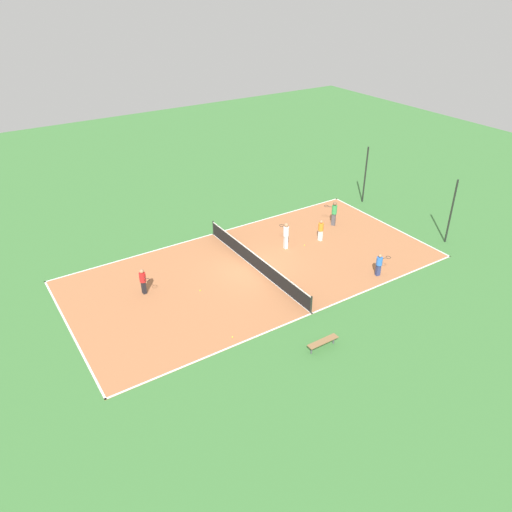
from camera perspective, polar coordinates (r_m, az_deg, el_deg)
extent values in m
plane|color=#3D7538|center=(30.43, 0.00, -1.47)|extent=(80.00, 80.00, 0.00)
cube|color=#AD6B42|center=(30.43, 0.00, -1.45)|extent=(11.01, 22.44, 0.02)
cube|color=white|center=(34.54, -4.93, 2.53)|extent=(0.10, 22.44, 0.00)
cube|color=white|center=(26.79, 6.40, -6.53)|extent=(0.10, 22.44, 0.00)
cube|color=white|center=(27.11, -20.44, -8.04)|extent=(11.01, 0.10, 0.00)
cube|color=white|center=(36.96, 14.72, 3.52)|extent=(11.01, 0.10, 0.00)
cube|color=white|center=(30.42, 0.00, -1.43)|extent=(11.01, 0.10, 0.00)
cylinder|color=black|center=(34.23, -4.89, 3.23)|extent=(0.10, 0.10, 1.02)
cylinder|color=black|center=(26.55, 6.33, -5.54)|extent=(0.10, 0.10, 1.02)
cube|color=black|center=(30.17, 0.00, -0.65)|extent=(10.71, 0.03, 0.97)
cube|color=white|center=(29.94, 0.00, 0.10)|extent=(10.71, 0.04, 0.06)
cube|color=olive|center=(24.39, 7.66, -9.64)|extent=(0.36, 1.67, 0.04)
cylinder|color=#4C4C51|center=(24.18, 6.35, -10.64)|extent=(0.08, 0.08, 0.41)
cylinder|color=#4C4C51|center=(24.90, 8.86, -9.46)|extent=(0.08, 0.08, 0.41)
cube|color=black|center=(28.66, -12.70, -3.50)|extent=(0.26, 0.22, 0.78)
cylinder|color=red|center=(28.31, -12.85, -2.38)|extent=(0.38, 0.38, 0.55)
sphere|color=#A87A56|center=(28.11, -12.94, -1.71)|extent=(0.23, 0.23, 0.23)
cylinder|color=#262626|center=(27.99, -12.60, -2.43)|extent=(0.28, 0.05, 0.03)
torus|color=black|center=(27.77, -12.35, -2.68)|extent=(0.32, 0.32, 0.02)
cube|color=white|center=(33.70, 7.36, 2.36)|extent=(0.28, 0.23, 0.75)
cylinder|color=orange|center=(33.41, 7.43, 3.33)|extent=(0.40, 0.40, 0.52)
sphere|color=#A87A56|center=(33.25, 7.47, 3.90)|extent=(0.22, 0.22, 0.22)
cube|color=white|center=(32.47, 3.42, 1.60)|extent=(0.27, 0.23, 0.91)
cylinder|color=white|center=(32.10, 3.46, 2.82)|extent=(0.40, 0.40, 0.64)
sphere|color=#A87A56|center=(31.90, 3.48, 3.55)|extent=(0.27, 0.27, 0.27)
cylinder|color=#262626|center=(32.28, 3.19, 3.31)|extent=(0.28, 0.06, 0.03)
torus|color=black|center=(32.50, 2.95, 3.51)|extent=(0.34, 0.34, 0.02)
cube|color=navy|center=(30.46, 13.79, -1.56)|extent=(0.25, 0.29, 0.72)
cylinder|color=blue|center=(30.15, 13.92, -0.57)|extent=(0.42, 0.42, 0.50)
sphere|color=#A87A56|center=(29.98, 14.01, 0.03)|extent=(0.22, 0.22, 0.22)
cylinder|color=#262626|center=(30.26, 14.45, -0.25)|extent=(0.09, 0.28, 0.03)
torus|color=black|center=(30.41, 14.89, -0.15)|extent=(0.36, 0.36, 0.02)
cube|color=#4C4C51|center=(35.86, 8.86, 4.16)|extent=(0.32, 0.30, 0.90)
cylinder|color=green|center=(35.54, 8.95, 5.27)|extent=(0.50, 0.50, 0.63)
sphere|color=brown|center=(35.36, 9.01, 5.93)|extent=(0.27, 0.27, 0.27)
cylinder|color=#262626|center=(35.56, 8.48, 5.59)|extent=(0.25, 0.17, 0.03)
torus|color=black|center=(35.63, 8.05, 5.68)|extent=(0.42, 0.42, 0.02)
sphere|color=#CCE033|center=(28.52, -6.41, -3.92)|extent=(0.07, 0.07, 0.07)
sphere|color=#CCE033|center=(25.04, -2.72, -9.23)|extent=(0.07, 0.07, 0.07)
sphere|color=#CCE033|center=(33.08, 5.56, 1.25)|extent=(0.07, 0.07, 0.07)
cylinder|color=black|center=(39.51, 12.38, 9.03)|extent=(0.12, 0.12, 4.42)
cylinder|color=black|center=(34.86, 21.42, 4.73)|extent=(0.12, 0.12, 4.42)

